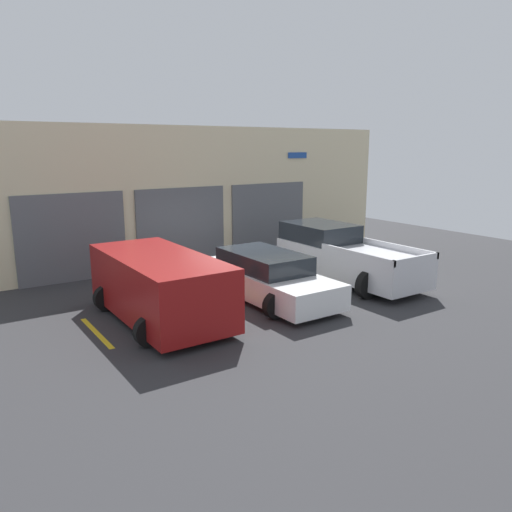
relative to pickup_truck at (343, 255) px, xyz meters
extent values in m
plane|color=#2D2D30|center=(-3.10, 1.56, -0.78)|extent=(28.00, 28.00, 0.00)
cube|color=beige|center=(-3.10, 4.86, 1.61)|extent=(17.58, 0.60, 4.77)
cube|color=#595B60|center=(-6.97, 4.52, 0.57)|extent=(3.27, 0.08, 2.71)
cube|color=#595B60|center=(-3.30, 4.52, 0.57)|extent=(3.27, 0.08, 2.71)
cube|color=#595B60|center=(0.37, 4.52, 0.57)|extent=(3.27, 0.08, 2.71)
cube|color=#1E4799|center=(1.74, 4.53, 2.96)|extent=(0.90, 0.03, 0.22)
cube|color=silver|center=(0.00, -0.26, -0.14)|extent=(1.81, 5.01, 0.86)
cube|color=#1E2328|center=(0.00, 1.11, 0.58)|extent=(1.67, 2.26, 0.57)
cube|color=silver|center=(-0.87, -1.39, 0.38)|extent=(0.08, 2.76, 0.18)
cube|color=silver|center=(0.87, -1.39, 0.38)|extent=(0.08, 2.76, 0.18)
cube|color=silver|center=(0.00, -2.73, 0.38)|extent=(1.81, 0.08, 0.18)
cylinder|color=black|center=(-0.80, 1.29, -0.39)|extent=(0.78, 0.22, 0.78)
cylinder|color=black|center=(0.80, 1.29, -0.39)|extent=(0.78, 0.22, 0.78)
cylinder|color=black|center=(-0.80, -1.82, -0.39)|extent=(0.78, 0.22, 0.78)
cylinder|color=black|center=(0.80, -1.82, -0.39)|extent=(0.78, 0.22, 0.78)
cube|color=white|center=(-3.10, -0.26, -0.31)|extent=(1.73, 4.76, 0.65)
cube|color=#1E2328|center=(-3.10, -0.15, 0.26)|extent=(1.52, 2.62, 0.49)
cylinder|color=black|center=(-3.85, 1.21, -0.45)|extent=(0.66, 0.22, 0.66)
cylinder|color=black|center=(-2.35, 1.21, -0.45)|extent=(0.66, 0.22, 0.66)
cylinder|color=black|center=(-3.85, -1.74, -0.45)|extent=(0.66, 0.22, 0.66)
cylinder|color=black|center=(-2.35, -1.74, -0.45)|extent=(0.66, 0.22, 0.66)
cube|color=maroon|center=(-6.20, -0.26, 0.10)|extent=(1.92, 4.51, 1.43)
cube|color=#1E2328|center=(-6.20, 1.94, 0.57)|extent=(1.73, 0.06, 0.28)
cylinder|color=black|center=(-7.05, 1.13, -0.45)|extent=(0.66, 0.22, 0.66)
cylinder|color=black|center=(-5.35, 1.13, -0.45)|extent=(0.66, 0.22, 0.66)
cylinder|color=black|center=(-7.05, -1.66, -0.45)|extent=(0.66, 0.22, 0.66)
cylinder|color=black|center=(-5.35, -1.66, -0.45)|extent=(0.66, 0.22, 0.66)
cube|color=gold|center=(-7.75, -0.26, -0.78)|extent=(0.12, 2.20, 0.01)
cube|color=gold|center=(-4.65, -0.26, -0.78)|extent=(0.12, 2.20, 0.01)
cube|color=gold|center=(-1.55, -0.26, -0.78)|extent=(0.12, 2.20, 0.01)
cube|color=gold|center=(1.55, -0.26, -0.78)|extent=(0.12, 2.20, 0.01)
camera|label=1|loc=(-10.66, -11.01, 3.31)|focal=35.00mm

